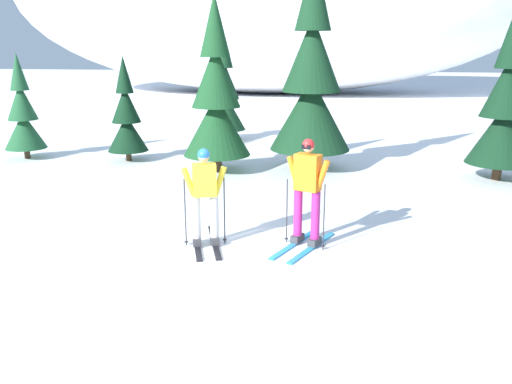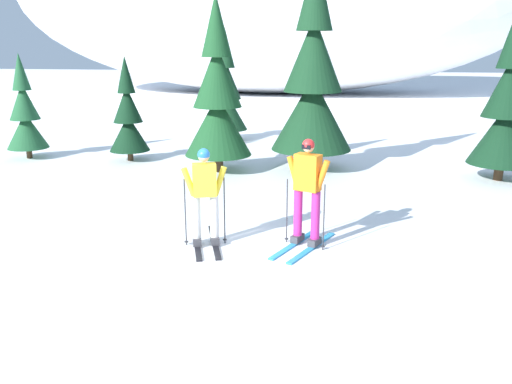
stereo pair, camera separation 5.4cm
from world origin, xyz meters
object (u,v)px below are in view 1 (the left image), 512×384
at_px(skier_yellow_jacket, 205,196).
at_px(pine_tree_center_right, 216,100).
at_px(pine_tree_right, 311,83).
at_px(pine_tree_center_left, 224,94).
at_px(pine_tree_far_right, 504,110).
at_px(skier_orange_jacket, 307,190).
at_px(pine_tree_far_left, 23,115).
at_px(pine_tree_left, 126,118).

bearing_deg(skier_yellow_jacket, pine_tree_center_right, 100.33).
xyz_separation_m(pine_tree_center_right, pine_tree_right, (2.45, 0.65, 0.42)).
bearing_deg(pine_tree_center_left, pine_tree_far_right, -30.08).
xyz_separation_m(skier_orange_jacket, skier_yellow_jacket, (-1.70, -0.27, -0.10)).
bearing_deg(skier_orange_jacket, pine_tree_far_left, 145.49).
height_order(skier_orange_jacket, pine_tree_right, pine_tree_right).
height_order(pine_tree_center_left, pine_tree_far_right, pine_tree_far_right).
bearing_deg(pine_tree_left, pine_tree_far_left, -177.71).
height_order(pine_tree_left, pine_tree_far_right, pine_tree_far_right).
relative_size(pine_tree_center_left, pine_tree_right, 0.69).
height_order(skier_orange_jacket, pine_tree_far_right, pine_tree_far_right).
bearing_deg(skier_orange_jacket, pine_tree_center_left, 109.26).
height_order(skier_yellow_jacket, pine_tree_center_left, pine_tree_center_left).
relative_size(skier_yellow_jacket, pine_tree_far_right, 0.40).
bearing_deg(skier_yellow_jacket, pine_tree_far_left, 138.28).
xyz_separation_m(skier_orange_jacket, pine_tree_right, (-0.24, 5.82, 1.37)).
relative_size(pine_tree_far_left, pine_tree_far_right, 0.73).
distance_m(pine_tree_left, pine_tree_right, 5.46).
bearing_deg(pine_tree_center_left, skier_yellow_jacket, -80.12).
bearing_deg(pine_tree_far_left, pine_tree_far_right, -3.00).
xyz_separation_m(skier_yellow_jacket, pine_tree_right, (1.46, 6.08, 1.47)).
bearing_deg(pine_tree_far_right, skier_yellow_jacket, -138.18).
bearing_deg(pine_tree_far_right, pine_tree_center_right, -178.84).
distance_m(pine_tree_center_right, pine_tree_right, 2.57).
bearing_deg(pine_tree_right, pine_tree_far_left, 178.68).
xyz_separation_m(skier_yellow_jacket, pine_tree_center_right, (-0.99, 5.44, 1.05)).
height_order(skier_orange_jacket, pine_tree_far_left, pine_tree_far_left).
relative_size(skier_yellow_jacket, pine_tree_center_right, 0.37).
xyz_separation_m(skier_yellow_jacket, pine_tree_left, (-3.88, 6.41, 0.39)).
distance_m(skier_yellow_jacket, pine_tree_far_right, 8.42).
xyz_separation_m(pine_tree_far_left, pine_tree_left, (3.16, 0.13, -0.03)).
height_order(skier_yellow_jacket, pine_tree_far_left, pine_tree_far_left).
distance_m(pine_tree_center_left, pine_tree_center_right, 4.87).
distance_m(skier_yellow_jacket, pine_tree_center_right, 5.63).
bearing_deg(pine_tree_far_left, pine_tree_left, 2.29).
relative_size(skier_yellow_jacket, pine_tree_left, 0.56).
distance_m(pine_tree_center_left, pine_tree_far_right, 9.27).
height_order(pine_tree_right, pine_tree_far_right, pine_tree_right).
distance_m(pine_tree_far_left, pine_tree_center_right, 6.14).
relative_size(skier_orange_jacket, pine_tree_right, 0.33).
bearing_deg(pine_tree_right, skier_yellow_jacket, -103.46).
xyz_separation_m(skier_yellow_jacket, pine_tree_center_left, (-1.78, 10.23, 0.74)).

